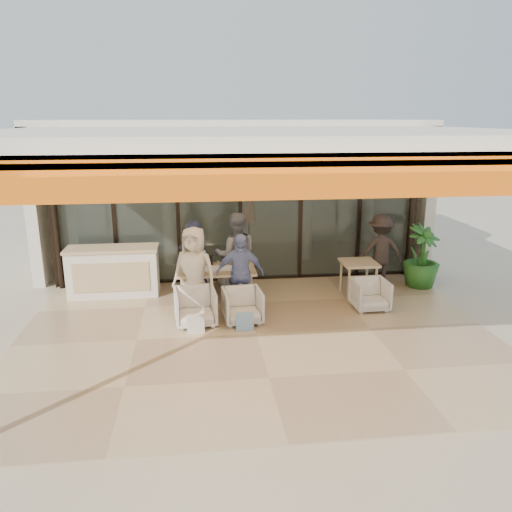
{
  "coord_description": "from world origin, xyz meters",
  "views": [
    {
      "loc": [
        -0.93,
        -7.75,
        3.57
      ],
      "look_at": [
        0.1,
        0.9,
        1.15
      ],
      "focal_mm": 35.0,
      "sensor_mm": 36.0,
      "label": 1
    }
  ],
  "objects_px": {
    "side_chair": "(370,293)",
    "standing_woman": "(380,251)",
    "dining_table": "(216,271)",
    "chair_near_right": "(243,304)",
    "diner_navy": "(194,259)",
    "side_table": "(359,267)",
    "diner_periwinkle": "(240,274)",
    "potted_palm": "(422,257)",
    "chair_near_left": "(195,305)",
    "diner_grey": "(236,255)",
    "chair_far_right": "(234,274)",
    "diner_cream": "(194,271)",
    "chair_far_left": "(195,276)",
    "host_counter": "(114,271)"
  },
  "relations": [
    {
      "from": "diner_periwinkle",
      "to": "diner_navy",
      "type": "bearing_deg",
      "value": 133.22
    },
    {
      "from": "diner_navy",
      "to": "side_table",
      "type": "distance_m",
      "value": 3.35
    },
    {
      "from": "diner_periwinkle",
      "to": "side_chair",
      "type": "relative_size",
      "value": 2.31
    },
    {
      "from": "dining_table",
      "to": "chair_far_right",
      "type": "height_order",
      "value": "dining_table"
    },
    {
      "from": "chair_far_right",
      "to": "diner_navy",
      "type": "distance_m",
      "value": 1.1
    },
    {
      "from": "chair_near_right",
      "to": "diner_periwinkle",
      "type": "height_order",
      "value": "diner_periwinkle"
    },
    {
      "from": "host_counter",
      "to": "diner_periwinkle",
      "type": "distance_m",
      "value": 2.79
    },
    {
      "from": "host_counter",
      "to": "side_table",
      "type": "bearing_deg",
      "value": -7.09
    },
    {
      "from": "chair_far_left",
      "to": "diner_cream",
      "type": "xyz_separation_m",
      "value": [
        0.0,
        -1.4,
        0.54
      ]
    },
    {
      "from": "host_counter",
      "to": "diner_cream",
      "type": "height_order",
      "value": "diner_cream"
    },
    {
      "from": "diner_grey",
      "to": "side_table",
      "type": "xyz_separation_m",
      "value": [
        2.49,
        -0.31,
        -0.24
      ]
    },
    {
      "from": "chair_far_left",
      "to": "diner_cream",
      "type": "height_order",
      "value": "diner_cream"
    },
    {
      "from": "chair_far_left",
      "to": "diner_periwinkle",
      "type": "distance_m",
      "value": 1.7
    },
    {
      "from": "diner_periwinkle",
      "to": "diner_grey",
      "type": "bearing_deg",
      "value": 90.2
    },
    {
      "from": "chair_far_left",
      "to": "chair_far_right",
      "type": "bearing_deg",
      "value": -177.47
    },
    {
      "from": "side_chair",
      "to": "chair_far_right",
      "type": "bearing_deg",
      "value": 146.38
    },
    {
      "from": "chair_far_left",
      "to": "diner_periwinkle",
      "type": "relative_size",
      "value": 0.4
    },
    {
      "from": "diner_periwinkle",
      "to": "side_chair",
      "type": "xyz_separation_m",
      "value": [
        2.49,
        -0.16,
        -0.44
      ]
    },
    {
      "from": "chair_near_right",
      "to": "side_chair",
      "type": "relative_size",
      "value": 1.04
    },
    {
      "from": "chair_far_right",
      "to": "host_counter",
      "type": "bearing_deg",
      "value": -6.75
    },
    {
      "from": "chair_near_left",
      "to": "diner_navy",
      "type": "bearing_deg",
      "value": 84.77
    },
    {
      "from": "chair_far_right",
      "to": "standing_woman",
      "type": "relative_size",
      "value": 0.4
    },
    {
      "from": "potted_palm",
      "to": "standing_woman",
      "type": "bearing_deg",
      "value": 168.7
    },
    {
      "from": "chair_near_right",
      "to": "standing_woman",
      "type": "distance_m",
      "value": 3.59
    },
    {
      "from": "host_counter",
      "to": "chair_near_left",
      "type": "bearing_deg",
      "value": -45.78
    },
    {
      "from": "dining_table",
      "to": "chair_near_left",
      "type": "height_order",
      "value": "dining_table"
    },
    {
      "from": "chair_near_right",
      "to": "standing_woman",
      "type": "relative_size",
      "value": 0.43
    },
    {
      "from": "diner_navy",
      "to": "side_chair",
      "type": "relative_size",
      "value": 2.46
    },
    {
      "from": "dining_table",
      "to": "chair_near_right",
      "type": "distance_m",
      "value": 1.1
    },
    {
      "from": "chair_far_right",
      "to": "side_table",
      "type": "height_order",
      "value": "side_table"
    },
    {
      "from": "diner_navy",
      "to": "side_table",
      "type": "relative_size",
      "value": 2.19
    },
    {
      "from": "chair_near_right",
      "to": "diner_navy",
      "type": "bearing_deg",
      "value": 115.63
    },
    {
      "from": "host_counter",
      "to": "side_table",
      "type": "xyz_separation_m",
      "value": [
        4.99,
        -0.62,
        0.11
      ]
    },
    {
      "from": "host_counter",
      "to": "chair_far_right",
      "type": "relative_size",
      "value": 2.91
    },
    {
      "from": "diner_cream",
      "to": "diner_periwinkle",
      "type": "height_order",
      "value": "diner_cream"
    },
    {
      "from": "dining_table",
      "to": "diner_periwinkle",
      "type": "relative_size",
      "value": 0.98
    },
    {
      "from": "chair_near_left",
      "to": "side_table",
      "type": "distance_m",
      "value": 3.51
    },
    {
      "from": "side_chair",
      "to": "standing_woman",
      "type": "xyz_separation_m",
      "value": [
        0.65,
        1.33,
        0.47
      ]
    },
    {
      "from": "diner_navy",
      "to": "potted_palm",
      "type": "xyz_separation_m",
      "value": [
        4.86,
        0.09,
        -0.13
      ]
    },
    {
      "from": "chair_far_right",
      "to": "chair_near_left",
      "type": "bearing_deg",
      "value": 54.98
    },
    {
      "from": "diner_periwinkle",
      "to": "potted_palm",
      "type": "distance_m",
      "value": 4.14
    },
    {
      "from": "chair_far_left",
      "to": "diner_cream",
      "type": "relative_size",
      "value": 0.36
    },
    {
      "from": "standing_woman",
      "to": "potted_palm",
      "type": "height_order",
      "value": "standing_woman"
    },
    {
      "from": "chair_far_right",
      "to": "chair_near_right",
      "type": "relative_size",
      "value": 0.92
    },
    {
      "from": "side_chair",
      "to": "chair_far_left",
      "type": "bearing_deg",
      "value": 153.36
    },
    {
      "from": "dining_table",
      "to": "standing_woman",
      "type": "relative_size",
      "value": 0.93
    },
    {
      "from": "diner_cream",
      "to": "side_table",
      "type": "distance_m",
      "value": 3.39
    },
    {
      "from": "chair_far_right",
      "to": "side_chair",
      "type": "relative_size",
      "value": 0.96
    },
    {
      "from": "diner_grey",
      "to": "side_chair",
      "type": "relative_size",
      "value": 2.66
    },
    {
      "from": "potted_palm",
      "to": "diner_cream",
      "type": "bearing_deg",
      "value": -168.48
    }
  ]
}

